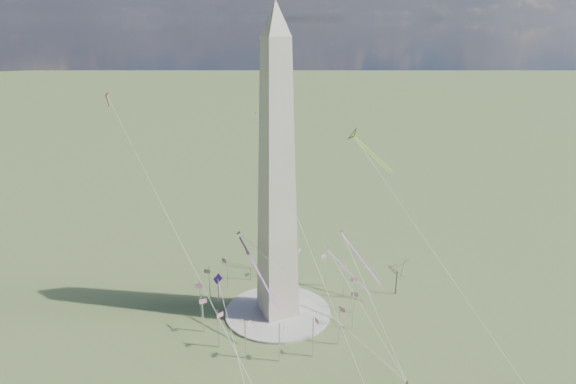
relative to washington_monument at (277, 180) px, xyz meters
name	(u,v)px	position (x,y,z in m)	size (l,w,h in m)	color
ground	(278,313)	(0.00, 0.00, -47.95)	(2000.00, 2000.00, 0.00)	#516633
plaza	(278,312)	(0.00, 0.00, -47.55)	(36.00, 36.00, 0.80)	#B4AFA4
washington_monument	(277,180)	(0.00, 0.00, 0.00)	(15.56, 15.56, 100.00)	beige
flagpole_ring	(278,294)	(0.00, 0.00, -40.68)	(54.40, 54.40, 13.00)	white
tree_near	(397,269)	(44.42, -6.05, -37.89)	(8.06, 8.06, 14.10)	#493B2C
person_centre	(407,384)	(17.27, -48.73, -46.98)	(1.14, 0.48, 1.95)	gray
kite_delta_black	(355,137)	(37.57, 14.85, 7.04)	(12.74, 16.98, 14.48)	black
kite_diamond_purple	(218,282)	(-21.21, -2.32, -29.87)	(2.21, 3.37, 10.28)	#38176A
kite_streamer_left	(355,251)	(24.02, -9.38, -25.09)	(5.51, 18.84, 13.11)	#FF282E
kite_streamer_mid	(251,258)	(-10.04, -2.29, -23.89)	(5.03, 24.57, 16.93)	#FF282E
kite_streamer_right	(343,265)	(27.70, 3.92, -37.48)	(9.99, 18.20, 13.59)	#FF282E
kite_small_red	(107,96)	(-43.84, 40.10, 23.36)	(1.49, 2.30, 5.00)	red
kite_small_white	(255,114)	(9.93, 43.39, 12.75)	(1.00, 1.63, 3.91)	white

